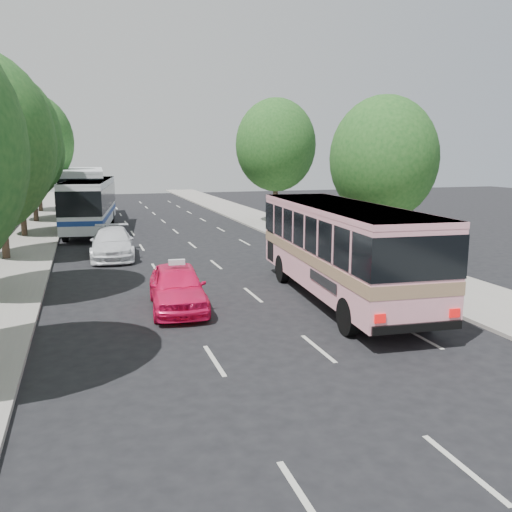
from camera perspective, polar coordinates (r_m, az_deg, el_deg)
name	(u,v)px	position (r m, az deg, el deg)	size (l,w,h in m)	color
ground	(260,330)	(16.47, 0.48, -7.77)	(120.00, 120.00, 0.00)	black
sidewalk_left	(23,241)	(35.42, -23.29, 1.44)	(4.00, 90.00, 0.15)	#9E998E
sidewalk_right	(288,230)	(37.68, 3.36, 2.77)	(4.00, 90.00, 0.12)	#9E998E
tree_left_d	(19,147)	(36.99, -23.68, 10.43)	(5.52, 5.52, 8.60)	#38281E
tree_left_e	(31,138)	(44.96, -22.58, 11.41)	(6.30, 6.30, 9.82)	#38281E
tree_left_f	(37,145)	(52.94, -22.05, 10.74)	(5.88, 5.88, 9.16)	#38281E
tree_right_near	(386,154)	(26.56, 13.52, 10.35)	(5.10, 5.10, 7.95)	#38281E
tree_right_far	(277,142)	(41.24, 2.23, 11.91)	(6.00, 6.00, 9.35)	#38281E
pink_bus	(341,242)	(19.47, 8.91, 1.51)	(3.57, 11.04, 3.47)	#FFA4B4
pink_taxi	(177,287)	(18.62, -8.28, -3.24)	(1.82, 4.52, 1.54)	#FF165A
white_pickup	(112,243)	(28.56, -14.90, 1.32)	(2.11, 5.19, 1.51)	white
tour_coach_front	(90,201)	(38.47, -17.07, 5.59)	(3.92, 12.04, 3.54)	white
tour_coach_rear	(84,190)	(44.75, -17.67, 6.63)	(3.30, 13.73, 4.09)	white
taxi_roof_sign	(177,262)	(18.43, -8.35, -0.65)	(0.55, 0.18, 0.18)	silver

